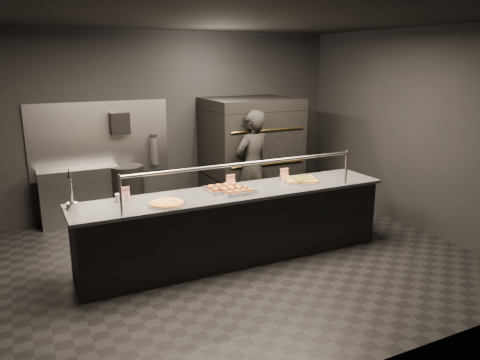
{
  "coord_description": "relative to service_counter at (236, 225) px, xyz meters",
  "views": [
    {
      "loc": [
        -2.47,
        -5.13,
        2.54
      ],
      "look_at": [
        0.16,
        0.2,
        1.0
      ],
      "focal_mm": 35.0,
      "sensor_mm": 36.0,
      "label": 1
    }
  ],
  "objects": [
    {
      "name": "room",
      "position": [
        -0.02,
        0.05,
        1.03
      ],
      "size": [
        6.04,
        6.0,
        3.0
      ],
      "color": "black",
      "rests_on": "ground"
    },
    {
      "name": "service_counter",
      "position": [
        0.0,
        0.0,
        0.0
      ],
      "size": [
        4.1,
        0.78,
        1.37
      ],
      "color": "black",
      "rests_on": "ground"
    },
    {
      "name": "pizza_oven",
      "position": [
        1.2,
        1.9,
        0.5
      ],
      "size": [
        1.5,
        1.23,
        1.91
      ],
      "color": "black",
      "rests_on": "ground"
    },
    {
      "name": "prep_shelf",
      "position": [
        -1.6,
        2.32,
        -0.01
      ],
      "size": [
        1.2,
        0.35,
        0.9
      ],
      "primitive_type": "cube",
      "color": "#99999E",
      "rests_on": "ground"
    },
    {
      "name": "towel_dispenser",
      "position": [
        -0.9,
        2.39,
        1.09
      ],
      "size": [
        0.3,
        0.2,
        0.35
      ],
      "primitive_type": "cube",
      "color": "black",
      "rests_on": "room"
    },
    {
      "name": "fire_extinguisher",
      "position": [
        -0.35,
        2.4,
        0.6
      ],
      "size": [
        0.14,
        0.14,
        0.51
      ],
      "color": "#B2B2B7",
      "rests_on": "room"
    },
    {
      "name": "beer_tap",
      "position": [
        -1.95,
        0.16,
        0.59
      ],
      "size": [
        0.12,
        0.18,
        0.48
      ],
      "color": "silver",
      "rests_on": "service_counter"
    },
    {
      "name": "round_pizza",
      "position": [
        -0.95,
        -0.15,
        0.47
      ],
      "size": [
        0.44,
        0.44,
        0.03
      ],
      "color": "silver",
      "rests_on": "service_counter"
    },
    {
      "name": "slider_tray_a",
      "position": [
        -0.1,
        0.12,
        0.48
      ],
      "size": [
        0.51,
        0.41,
        0.07
      ],
      "color": "silver",
      "rests_on": "service_counter"
    },
    {
      "name": "slider_tray_b",
      "position": [
        -0.0,
        -0.07,
        0.48
      ],
      "size": [
        0.46,
        0.37,
        0.07
      ],
      "color": "silver",
      "rests_on": "service_counter"
    },
    {
      "name": "square_pizza",
      "position": [
        1.03,
        0.07,
        0.47
      ],
      "size": [
        0.5,
        0.5,
        0.05
      ],
      "color": "silver",
      "rests_on": "service_counter"
    },
    {
      "name": "condiment_jar",
      "position": [
        -1.4,
        0.19,
        0.5
      ],
      "size": [
        0.15,
        0.06,
        0.1
      ],
      "color": "silver",
      "rests_on": "service_counter"
    },
    {
      "name": "tent_cards",
      "position": [
        -0.13,
        0.28,
        0.53
      ],
      "size": [
        2.35,
        0.04,
        0.15
      ],
      "color": "white",
      "rests_on": "service_counter"
    },
    {
      "name": "trash_bin",
      "position": [
        -0.88,
        2.22,
        -0.02
      ],
      "size": [
        0.53,
        0.53,
        0.89
      ],
      "primitive_type": "cylinder",
      "color": "black",
      "rests_on": "ground"
    },
    {
      "name": "worker",
      "position": [
        0.88,
        1.23,
        0.43
      ],
      "size": [
        0.74,
        0.59,
        1.79
      ],
      "primitive_type": "imported",
      "rotation": [
        0.0,
        0.0,
        3.41
      ],
      "color": "black",
      "rests_on": "ground"
    }
  ]
}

